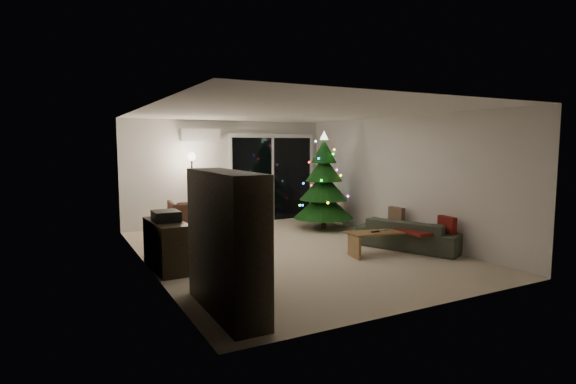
% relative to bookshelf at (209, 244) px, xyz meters
% --- Properties ---
extents(room, '(6.50, 7.51, 2.60)m').
position_rel_bookshelf_xyz_m(room, '(2.71, 3.74, 0.20)').
color(room, beige).
rests_on(room, ground).
extents(bookshelf, '(0.67, 1.68, 1.63)m').
position_rel_bookshelf_xyz_m(bookshelf, '(0.00, 0.00, 0.00)').
color(bookshelf, black).
rests_on(bookshelf, floor).
extents(media_cabinet, '(0.50, 1.22, 0.75)m').
position_rel_bookshelf_xyz_m(media_cabinet, '(0.00, 2.12, -0.44)').
color(media_cabinet, black).
rests_on(media_cabinet, floor).
extents(stereo, '(0.38, 0.45, 0.16)m').
position_rel_bookshelf_xyz_m(stereo, '(0.00, 2.12, 0.02)').
color(stereo, black).
rests_on(stereo, media_cabinet).
extents(armchair, '(0.93, 0.96, 0.80)m').
position_rel_bookshelf_xyz_m(armchair, '(0.99, 4.26, -0.42)').
color(armchair, '#483226').
rests_on(armchair, floor).
extents(ottoman, '(0.70, 0.70, 0.48)m').
position_rel_bookshelf_xyz_m(ottoman, '(1.00, 3.15, -0.58)').
color(ottoman, white).
rests_on(ottoman, floor).
extents(cardboard_box_a, '(0.53, 0.46, 0.32)m').
position_rel_bookshelf_xyz_m(cardboard_box_a, '(0.66, 3.04, -0.65)').
color(cardboard_box_a, beige).
rests_on(cardboard_box_a, floor).
extents(cardboard_box_b, '(0.46, 0.42, 0.26)m').
position_rel_bookshelf_xyz_m(cardboard_box_b, '(1.43, 3.09, -0.69)').
color(cardboard_box_b, beige).
rests_on(cardboard_box_b, floor).
extents(side_table, '(0.38, 0.38, 0.46)m').
position_rel_bookshelf_xyz_m(side_table, '(2.21, 4.86, -0.59)').
color(side_table, black).
rests_on(side_table, floor).
extents(floor_lamp, '(0.27, 0.27, 1.69)m').
position_rel_bookshelf_xyz_m(floor_lamp, '(1.24, 5.01, 0.03)').
color(floor_lamp, black).
rests_on(floor_lamp, floor).
extents(sofa, '(1.44, 2.02, 0.55)m').
position_rel_bookshelf_xyz_m(sofa, '(4.30, 1.40, -0.54)').
color(sofa, '#242622').
rests_on(sofa, floor).
extents(sofa_throw, '(0.59, 1.36, 0.05)m').
position_rel_bookshelf_xyz_m(sofa_throw, '(4.20, 1.40, -0.42)').
color(sofa_throw, maroon).
rests_on(sofa_throw, sofa).
extents(cushion_a, '(0.14, 0.37, 0.36)m').
position_rel_bookshelf_xyz_m(cushion_a, '(4.55, 2.05, -0.32)').
color(cushion_a, '#725D4B').
rests_on(cushion_a, sofa).
extents(cushion_b, '(0.13, 0.37, 0.36)m').
position_rel_bookshelf_xyz_m(cushion_b, '(4.55, 0.75, -0.32)').
color(cushion_b, maroon).
rests_on(cushion_b, sofa).
extents(coffee_table, '(1.32, 0.66, 0.40)m').
position_rel_bookshelf_xyz_m(coffee_table, '(3.60, 1.35, -0.62)').
color(coffee_table, olive).
rests_on(coffee_table, floor).
extents(remote_a, '(0.16, 0.05, 0.02)m').
position_rel_bookshelf_xyz_m(remote_a, '(3.45, 1.35, -0.41)').
color(remote_a, black).
rests_on(remote_a, coffee_table).
extents(remote_b, '(0.15, 0.09, 0.02)m').
position_rel_bookshelf_xyz_m(remote_b, '(3.70, 1.40, -0.41)').
color(remote_b, slate).
rests_on(remote_b, coffee_table).
extents(christmas_tree, '(1.65, 1.65, 2.23)m').
position_rel_bookshelf_xyz_m(christmas_tree, '(3.97, 3.85, 0.30)').
color(christmas_tree, '#0E380F').
rests_on(christmas_tree, floor).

